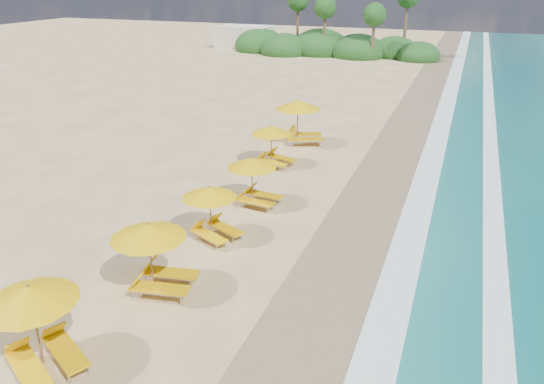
{
  "coord_description": "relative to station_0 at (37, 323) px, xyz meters",
  "views": [
    {
      "loc": [
        6.73,
        -17.8,
        9.3
      ],
      "look_at": [
        0.0,
        0.0,
        1.2
      ],
      "focal_mm": 34.07,
      "sensor_mm": 36.0,
      "label": 1
    }
  ],
  "objects": [
    {
      "name": "ground",
      "position": [
        2.37,
        10.11,
        -1.35
      ],
      "size": [
        160.0,
        160.0,
        0.0
      ],
      "primitive_type": "plane",
      "color": "#D7B97E",
      "rests_on": "ground"
    },
    {
      "name": "wet_sand",
      "position": [
        6.37,
        10.11,
        -1.34
      ],
      "size": [
        4.0,
        160.0,
        0.01
      ],
      "primitive_type": "cube",
      "color": "#8B7152",
      "rests_on": "ground"
    },
    {
      "name": "surf_foam",
      "position": [
        9.07,
        10.11,
        -1.32
      ],
      "size": [
        4.0,
        160.0,
        0.01
      ],
      "color": "white",
      "rests_on": "ground"
    },
    {
      "name": "station_0",
      "position": [
        0.0,
        0.0,
        0.0
      ],
      "size": [
        3.19,
        3.19,
        2.4
      ],
      "rotation": [
        0.0,
        0.0,
        -0.49
      ],
      "color": "olive",
      "rests_on": "ground"
    },
    {
      "name": "station_1",
      "position": [
        0.82,
        4.04,
        -0.01
      ],
      "size": [
        2.85,
        2.72,
        2.38
      ],
      "rotation": [
        0.0,
        0.0,
        0.18
      ],
      "color": "olive",
      "rests_on": "ground"
    },
    {
      "name": "station_2",
      "position": [
        0.89,
        7.79,
        -0.17
      ],
      "size": [
        2.74,
        2.72,
        2.1
      ],
      "rotation": [
        0.0,
        0.0,
        -0.41
      ],
      "color": "olive",
      "rests_on": "ground"
    },
    {
      "name": "station_3",
      "position": [
        1.2,
        11.21,
        -0.13
      ],
      "size": [
        2.5,
        2.36,
        2.17
      ],
      "rotation": [
        0.0,
        0.0,
        -0.11
      ],
      "color": "olive",
      "rests_on": "ground"
    },
    {
      "name": "station_4",
      "position": [
        0.18,
        16.15,
        -0.14
      ],
      "size": [
        2.73,
        2.66,
        2.16
      ],
      "rotation": [
        0.0,
        0.0,
        -0.3
      ],
      "color": "olive",
      "rests_on": "ground"
    },
    {
      "name": "station_5",
      "position": [
        0.34,
        20.24,
        0.15
      ],
      "size": [
        3.47,
        3.44,
        2.66
      ],
      "rotation": [
        0.0,
        0.0,
        0.41
      ],
      "color": "olive",
      "rests_on": "ground"
    },
    {
      "name": "treeline",
      "position": [
        -7.57,
        55.62,
        -0.35
      ],
      "size": [
        25.8,
        8.8,
        9.74
      ],
      "color": "#163D14",
      "rests_on": "ground"
    },
    {
      "name": "beach_building",
      "position": [
        -19.63,
        58.11,
        0.05
      ],
      "size": [
        7.0,
        5.0,
        2.8
      ],
      "primitive_type": "cube",
      "color": "beige",
      "rests_on": "ground"
    }
  ]
}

